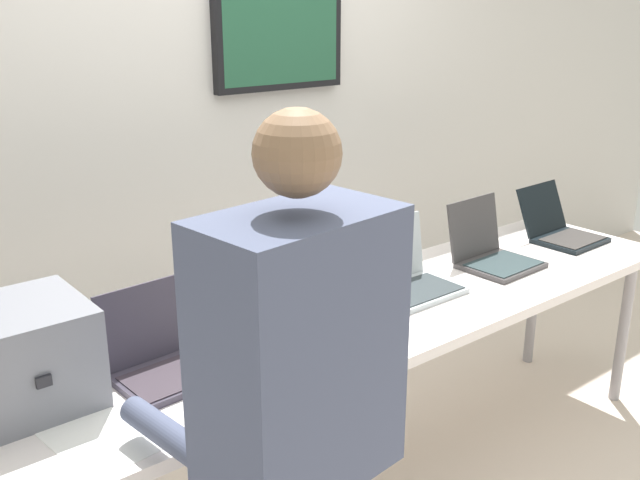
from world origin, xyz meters
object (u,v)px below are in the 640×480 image
(workbench, at_px, (379,320))
(laptop_station_3, at_px, (491,251))
(laptop_station_2, at_px, (406,275))
(laptop_station_0, at_px, (171,352))
(person, at_px, (297,398))
(equipment_box, at_px, (21,356))
(laptop_station_4, at_px, (559,228))
(laptop_station_1, at_px, (301,308))

(workbench, distance_m, laptop_station_3, 0.69)
(workbench, xyz_separation_m, laptop_station_2, (0.19, 0.06, 0.11))
(workbench, height_order, laptop_station_0, laptop_station_0)
(person, bearing_deg, equipment_box, 116.33)
(laptop_station_3, relative_size, laptop_station_4, 0.94)
(laptop_station_0, distance_m, laptop_station_4, 2.03)
(equipment_box, distance_m, laptop_station_1, 0.92)
(laptop_station_1, relative_size, laptop_station_4, 1.00)
(laptop_station_2, bearing_deg, laptop_station_1, 179.15)
(workbench, height_order, laptop_station_4, laptop_station_4)
(laptop_station_3, height_order, person, person)
(workbench, relative_size, person, 1.77)
(equipment_box, xyz_separation_m, laptop_station_4, (2.43, -0.09, -0.09))
(laptop_station_0, distance_m, laptop_station_3, 1.50)
(person, bearing_deg, laptop_station_1, 52.04)
(workbench, height_order, laptop_station_3, laptop_station_3)
(laptop_station_2, bearing_deg, laptop_station_3, -2.69)
(laptop_station_2, xyz_separation_m, person, (-1.05, -0.68, 0.16))
(laptop_station_1, xyz_separation_m, person, (-0.54, -0.69, 0.16))
(laptop_station_2, relative_size, laptop_station_4, 0.98)
(equipment_box, bearing_deg, laptop_station_2, -3.08)
(workbench, relative_size, laptop_station_0, 7.58)
(laptop_station_0, bearing_deg, laptop_station_3, -0.49)
(laptop_station_3, relative_size, person, 0.20)
(laptop_station_0, xyz_separation_m, laptop_station_4, (2.03, 0.00, -0.00))
(laptop_station_1, xyz_separation_m, laptop_station_3, (0.99, -0.03, 0.00))
(equipment_box, height_order, person, person)
(laptop_station_3, xyz_separation_m, laptop_station_4, (0.52, 0.01, -0.01))
(laptop_station_1, relative_size, laptop_station_2, 1.02)
(laptop_station_3, bearing_deg, person, -156.74)
(workbench, relative_size, equipment_box, 8.10)
(workbench, bearing_deg, laptop_station_3, 3.10)
(laptop_station_2, relative_size, person, 0.21)
(equipment_box, distance_m, laptop_station_4, 2.43)
(laptop_station_0, height_order, laptop_station_2, laptop_station_2)
(workbench, xyz_separation_m, person, (-0.85, -0.62, 0.27))
(laptop_station_0, xyz_separation_m, laptop_station_2, (1.02, 0.01, 0.00))
(laptop_station_4, distance_m, person, 2.17)
(equipment_box, distance_m, laptop_station_2, 1.42)
(laptop_station_2, distance_m, laptop_station_3, 0.49)
(laptop_station_2, bearing_deg, laptop_station_4, -0.53)
(laptop_station_1, bearing_deg, laptop_station_2, -0.85)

